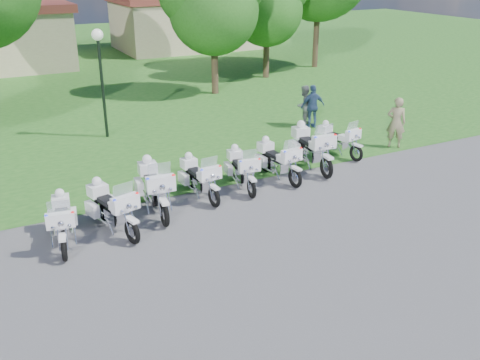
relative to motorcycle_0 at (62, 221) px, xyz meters
name	(u,v)px	position (x,y,z in m)	size (l,w,h in m)	color
ground	(234,234)	(4.00, -1.59, -0.61)	(100.00, 100.00, 0.00)	#56555A
grass_lawn	(56,65)	(4.00, 25.41, -0.61)	(100.00, 48.00, 0.01)	#26621F
motorcycle_0	(62,221)	(0.00, 0.00, 0.00)	(0.94, 2.17, 1.47)	black
motorcycle_1	(112,207)	(1.29, 0.11, 0.05)	(1.13, 2.30, 1.58)	black
motorcycle_2	(154,187)	(2.68, 0.76, 0.11)	(0.98, 2.56, 1.72)	black
motorcycle_3	(199,177)	(4.19, 1.09, 0.00)	(0.81, 2.19, 1.47)	black
motorcycle_4	(242,169)	(5.65, 1.14, 0.00)	(0.90, 2.17, 1.46)	black
motorcycle_5	(278,159)	(7.03, 1.27, 0.02)	(0.85, 2.27, 1.52)	black
motorcycle_6	(311,147)	(8.56, 1.59, 0.12)	(1.03, 2.63, 1.76)	black
motorcycle_7	(338,139)	(10.16, 2.20, -0.02)	(0.94, 2.09, 1.41)	black
lamp_post	(100,57)	(3.16, 8.18, 2.58)	(0.44, 0.44, 4.24)	black
tree_2	(213,1)	(10.17, 13.09, 4.11)	(5.36, 4.57, 7.15)	#38281C
tree_3	(266,3)	(14.67, 15.48, 3.69)	(4.88, 4.16, 6.50)	#38281C
building_east	(189,21)	(15.00, 28.41, 1.45)	(11.44, 7.28, 4.10)	tan
bystander_a	(396,123)	(12.60, 1.91, 0.35)	(0.70, 0.46, 1.93)	gray
bystander_b	(304,106)	(11.11, 5.92, 0.25)	(0.84, 0.65, 1.73)	slate
bystander_c	(313,107)	(11.26, 5.47, 0.30)	(1.07, 0.45, 1.83)	navy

